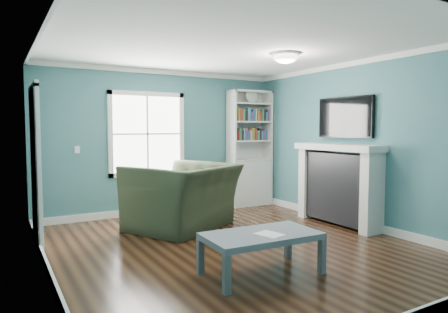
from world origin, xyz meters
TOP-DOWN VIEW (x-y plane):
  - floor at (0.00, 0.00)m, footprint 5.00×5.00m
  - room_walls at (0.00, 0.00)m, footprint 5.00×5.00m
  - trim at (0.00, 0.00)m, footprint 4.50×5.00m
  - window at (-0.30, 2.49)m, footprint 1.40×0.06m
  - bookshelf at (1.77, 2.30)m, footprint 0.90×0.35m
  - fireplace at (2.08, 0.20)m, footprint 0.44×1.58m
  - tv at (2.20, 0.20)m, footprint 0.06×1.10m
  - door at (-2.22, 1.40)m, footprint 0.12×0.98m
  - ceiling_fixture at (0.90, 0.10)m, footprint 0.38×0.38m
  - light_switch at (-1.50, 2.48)m, footprint 0.08×0.01m
  - recliner at (-0.17, 1.24)m, footprint 1.81×1.59m
  - coffee_table at (-0.26, -0.97)m, footprint 1.24×0.71m
  - paper_sheet at (-0.23, -1.06)m, footprint 0.28×0.32m

SIDE VIEW (x-z plane):
  - floor at x=0.00m, z-range 0.00..0.00m
  - coffee_table at x=-0.26m, z-range 0.16..0.61m
  - paper_sheet at x=-0.23m, z-range 0.44..0.45m
  - fireplace at x=2.08m, z-range -0.01..1.29m
  - recliner at x=-0.17m, z-range 0.00..1.33m
  - bookshelf at x=1.77m, z-range -0.23..2.08m
  - door at x=-2.22m, z-range -0.01..2.16m
  - light_switch at x=-1.50m, z-range 1.14..1.26m
  - trim at x=0.00m, z-range -0.06..2.54m
  - window at x=-0.30m, z-range 0.70..2.20m
  - room_walls at x=0.00m, z-range -0.92..4.08m
  - tv at x=2.20m, z-range 1.40..2.05m
  - ceiling_fixture at x=0.90m, z-range 2.47..2.63m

